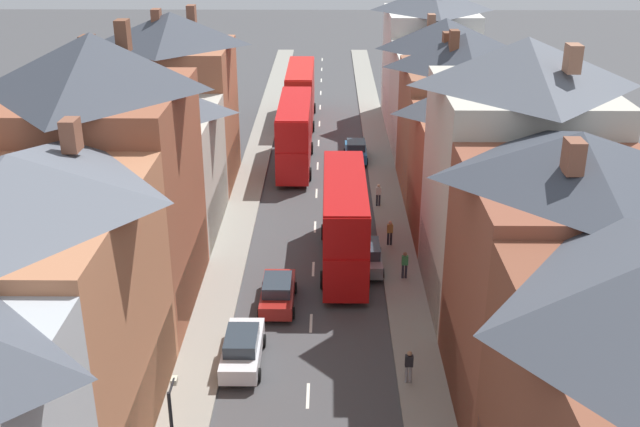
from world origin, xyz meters
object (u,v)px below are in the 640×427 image
object	(u,v)px
car_near_silver	(356,151)
pedestrian_mid_right	(405,264)
double_decker_bus_far_approaching	(344,220)
car_parked_left_a	(278,292)
double_decker_bus_mid_street	(295,133)
pedestrian_far_left	(390,232)
pedestrian_mid_left	(409,365)
pedestrian_far_right	(378,194)
car_parked_right_a	(242,348)
car_near_blue	(366,255)
double_decker_bus_lead	(300,93)

from	to	relation	value
car_near_silver	pedestrian_mid_right	xyz separation A→B (m)	(2.08, -20.60, 0.18)
double_decker_bus_far_approaching	car_parked_left_a	bearing A→B (deg)	-125.69
double_decker_bus_mid_street	pedestrian_far_left	world-z (taller)	double_decker_bus_mid_street
pedestrian_mid_right	pedestrian_mid_left	bearing A→B (deg)	-94.24
pedestrian_far_left	pedestrian_far_right	distance (m)	6.33
double_decker_bus_mid_street	pedestrian_mid_left	bearing A→B (deg)	-77.78
car_parked_right_a	pedestrian_far_right	distance (m)	20.37
pedestrian_mid_left	pedestrian_mid_right	world-z (taller)	same
double_decker_bus_far_approaching	pedestrian_far_left	world-z (taller)	double_decker_bus_far_approaching
car_parked_left_a	pedestrian_far_left	bearing A→B (deg)	48.43
car_near_blue	pedestrian_far_left	bearing A→B (deg)	61.03
car_parked_left_a	pedestrian_far_right	size ratio (longest dim) A/B	2.71
car_near_silver	car_parked_right_a	world-z (taller)	car_near_silver
double_decker_bus_mid_street	pedestrian_mid_right	xyz separation A→B (m)	(6.99, -19.08, -1.78)
car_near_blue	pedestrian_mid_left	xyz separation A→B (m)	(1.35, -11.35, 0.21)
car_parked_left_a	pedestrian_mid_left	bearing A→B (deg)	-47.79
car_parked_right_a	pedestrian_mid_left	xyz separation A→B (m)	(7.55, -1.56, 0.20)
car_near_silver	car_parked_left_a	world-z (taller)	car_near_silver
car_near_blue	pedestrian_far_right	xyz separation A→B (m)	(1.25, 9.16, 0.21)
car_parked_left_a	car_near_silver	bearing A→B (deg)	78.24
double_decker_bus_lead	car_parked_right_a	distance (m)	40.15
car_parked_left_a	car_near_blue	bearing A→B (deg)	42.30
double_decker_bus_lead	car_parked_right_a	world-z (taller)	double_decker_bus_lead
pedestrian_mid_left	double_decker_bus_mid_street	bearing A→B (deg)	102.22
double_decker_bus_far_approaching	car_near_silver	distance (m)	18.70
double_decker_bus_far_approaching	car_parked_right_a	xyz separation A→B (m)	(-4.89, -10.34, -1.98)
car_near_silver	car_parked_left_a	bearing A→B (deg)	-101.76
car_near_blue	pedestrian_far_left	size ratio (longest dim) A/B	2.74
double_decker_bus_far_approaching	car_near_silver	bearing A→B (deg)	85.96
pedestrian_far_right	car_parked_right_a	bearing A→B (deg)	-111.44
pedestrian_far_left	pedestrian_far_right	xyz separation A→B (m)	(-0.33, 6.33, 0.00)
car_parked_right_a	pedestrian_far_right	xyz separation A→B (m)	(7.45, 18.96, 0.20)
double_decker_bus_lead	pedestrian_mid_right	xyz separation A→B (m)	(6.99, -31.80, -1.78)
double_decker_bus_lead	car_parked_right_a	xyz separation A→B (m)	(-1.29, -40.08, -1.98)
pedestrian_mid_right	pedestrian_far_right	world-z (taller)	same
car_near_silver	car_parked_right_a	size ratio (longest dim) A/B	0.89
car_parked_right_a	pedestrian_mid_left	world-z (taller)	pedestrian_mid_left
car_parked_right_a	double_decker_bus_far_approaching	bearing A→B (deg)	64.68
car_near_blue	car_parked_left_a	xyz separation A→B (m)	(-4.90, -4.46, 0.00)
car_near_blue	car_parked_right_a	distance (m)	11.59
double_decker_bus_mid_street	pedestrian_far_left	size ratio (longest dim) A/B	6.71
pedestrian_far_left	pedestrian_mid_left	bearing A→B (deg)	-90.88
double_decker_bus_mid_street	double_decker_bus_far_approaching	size ratio (longest dim) A/B	1.00
pedestrian_mid_left	pedestrian_far_right	size ratio (longest dim) A/B	1.00
double_decker_bus_lead	double_decker_bus_mid_street	world-z (taller)	same
pedestrian_mid_right	pedestrian_far_left	bearing A→B (deg)	96.70
double_decker_bus_far_approaching	pedestrian_far_left	distance (m)	4.09
pedestrian_far_right	pedestrian_mid_left	bearing A→B (deg)	-89.70
pedestrian_far_right	car_parked_left_a	bearing A→B (deg)	-114.28
car_near_blue	car_near_silver	size ratio (longest dim) A/B	1.09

